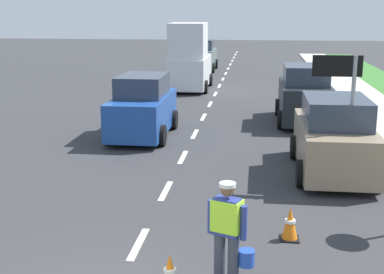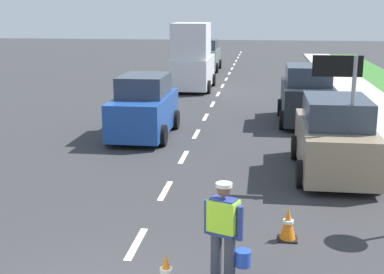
# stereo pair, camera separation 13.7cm
# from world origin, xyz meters

# --- Properties ---
(ground_plane) EXTENTS (96.00, 96.00, 0.00)m
(ground_plane) POSITION_xyz_m (0.00, 21.00, 0.00)
(ground_plane) COLOR #333335
(lane_center_line) EXTENTS (0.14, 46.40, 0.01)m
(lane_center_line) POSITION_xyz_m (0.00, 25.20, 0.00)
(lane_center_line) COLOR silver
(lane_center_line) RESTS_ON ground
(road_worker) EXTENTS (0.76, 0.43, 1.67)m
(road_worker) POSITION_xyz_m (1.73, 1.48, 0.93)
(road_worker) COLOR #383D4C
(road_worker) RESTS_ON ground
(lane_direction_sign) EXTENTS (1.16, 0.11, 3.20)m
(lane_direction_sign) POSITION_xyz_m (4.13, 6.60, 2.41)
(lane_direction_sign) COLOR gray
(lane_direction_sign) RESTS_ON ground
(traffic_cone_near) EXTENTS (0.36, 0.36, 0.65)m
(traffic_cone_near) POSITION_xyz_m (2.80, 3.26, 0.32)
(traffic_cone_near) COLOR black
(traffic_cone_near) RESTS_ON ground
(traffic_cone_far) EXTENTS (0.36, 0.36, 0.62)m
(traffic_cone_far) POSITION_xyz_m (0.86, 1.10, 0.31)
(traffic_cone_far) COLOR black
(traffic_cone_far) RESTS_ON ground
(delivery_truck) EXTENTS (2.16, 4.60, 3.54)m
(delivery_truck) POSITION_xyz_m (-1.49, 22.09, 1.61)
(delivery_truck) COLOR silver
(delivery_truck) RESTS_ON ground
(car_oncoming_third) EXTENTS (1.99, 4.35, 2.15)m
(car_oncoming_third) POSITION_xyz_m (-1.78, 31.34, 1.00)
(car_oncoming_third) COLOR slate
(car_oncoming_third) RESTS_ON ground
(car_parked_curbside) EXTENTS (2.04, 4.17, 2.04)m
(car_parked_curbside) POSITION_xyz_m (4.15, 7.69, 0.95)
(car_parked_curbside) COLOR gray
(car_parked_curbside) RESTS_ON ground
(car_parked_far) EXTENTS (2.06, 4.11, 2.20)m
(car_parked_far) POSITION_xyz_m (3.91, 14.16, 1.03)
(car_parked_far) COLOR black
(car_parked_far) RESTS_ON ground
(car_oncoming_lead) EXTENTS (1.98, 4.04, 2.09)m
(car_oncoming_lead) POSITION_xyz_m (-1.73, 11.23, 0.97)
(car_oncoming_lead) COLOR #1E4799
(car_oncoming_lead) RESTS_ON ground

